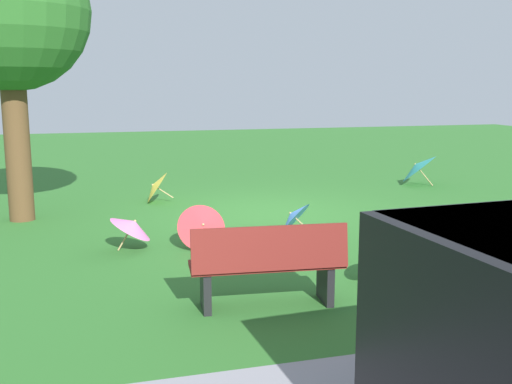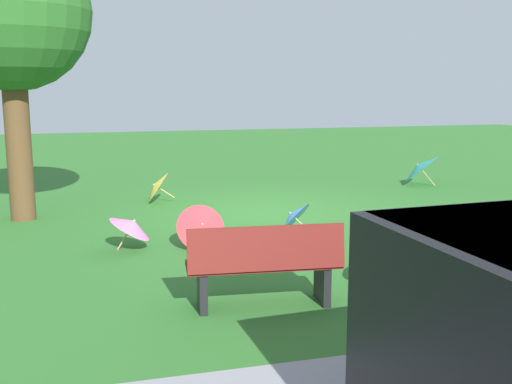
{
  "view_description": "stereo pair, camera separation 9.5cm",
  "coord_description": "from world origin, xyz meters",
  "px_view_note": "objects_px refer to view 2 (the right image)",
  "views": [
    {
      "loc": [
        3.06,
        10.14,
        2.29
      ],
      "look_at": [
        0.49,
        1.06,
        0.6
      ],
      "focal_mm": 42.14,
      "sensor_mm": 36.0,
      "label": 1
    },
    {
      "loc": [
        2.96,
        10.16,
        2.29
      ],
      "look_at": [
        0.49,
        1.06,
        0.6
      ],
      "focal_mm": 42.14,
      "sensor_mm": 36.0,
      "label": 2
    }
  ],
  "objects_px": {
    "parasol_teal_0": "(420,167)",
    "parasol_yellow_0": "(156,186)",
    "parasol_pink_0": "(132,225)",
    "parasol_blue_0": "(293,216)",
    "shade_tree": "(9,13)",
    "parasol_orange_1": "(377,252)",
    "parasol_red_0": "(201,226)",
    "park_bench": "(265,265)"
  },
  "relations": [
    {
      "from": "park_bench",
      "to": "parasol_pink_0",
      "type": "bearing_deg",
      "value": -65.89
    },
    {
      "from": "park_bench",
      "to": "parasol_teal_0",
      "type": "relative_size",
      "value": 1.33
    },
    {
      "from": "shade_tree",
      "to": "parasol_red_0",
      "type": "height_order",
      "value": "shade_tree"
    },
    {
      "from": "parasol_yellow_0",
      "to": "parasol_teal_0",
      "type": "bearing_deg",
      "value": -175.71
    },
    {
      "from": "park_bench",
      "to": "parasol_yellow_0",
      "type": "height_order",
      "value": "park_bench"
    },
    {
      "from": "shade_tree",
      "to": "parasol_blue_0",
      "type": "height_order",
      "value": "shade_tree"
    },
    {
      "from": "park_bench",
      "to": "shade_tree",
      "type": "height_order",
      "value": "shade_tree"
    },
    {
      "from": "park_bench",
      "to": "parasol_blue_0",
      "type": "height_order",
      "value": "park_bench"
    },
    {
      "from": "parasol_teal_0",
      "to": "parasol_pink_0",
      "type": "bearing_deg",
      "value": 29.77
    },
    {
      "from": "parasol_yellow_0",
      "to": "parasol_red_0",
      "type": "bearing_deg",
      "value": 94.07
    },
    {
      "from": "parasol_teal_0",
      "to": "parasol_red_0",
      "type": "bearing_deg",
      "value": 35.12
    },
    {
      "from": "shade_tree",
      "to": "parasol_pink_0",
      "type": "height_order",
      "value": "shade_tree"
    },
    {
      "from": "parasol_pink_0",
      "to": "parasol_red_0",
      "type": "xyz_separation_m",
      "value": [
        -0.95,
        0.22,
        -0.02
      ]
    },
    {
      "from": "shade_tree",
      "to": "parasol_red_0",
      "type": "bearing_deg",
      "value": 134.51
    },
    {
      "from": "parasol_teal_0",
      "to": "parasol_red_0",
      "type": "height_order",
      "value": "parasol_teal_0"
    },
    {
      "from": "parasol_orange_1",
      "to": "parasol_blue_0",
      "type": "bearing_deg",
      "value": -85.93
    },
    {
      "from": "park_bench",
      "to": "parasol_yellow_0",
      "type": "distance_m",
      "value": 6.06
    },
    {
      "from": "parasol_teal_0",
      "to": "parasol_blue_0",
      "type": "height_order",
      "value": "parasol_teal_0"
    },
    {
      "from": "parasol_teal_0",
      "to": "parasol_orange_1",
      "type": "relative_size",
      "value": 1.86
    },
    {
      "from": "parasol_blue_0",
      "to": "shade_tree",
      "type": "bearing_deg",
      "value": -28.08
    },
    {
      "from": "parasol_pink_0",
      "to": "parasol_blue_0",
      "type": "distance_m",
      "value": 2.47
    },
    {
      "from": "park_bench",
      "to": "parasol_pink_0",
      "type": "xyz_separation_m",
      "value": [
        1.18,
        -2.63,
        -0.11
      ]
    },
    {
      "from": "parasol_blue_0",
      "to": "parasol_pink_0",
      "type": "bearing_deg",
      "value": 5.69
    },
    {
      "from": "parasol_teal_0",
      "to": "park_bench",
      "type": "bearing_deg",
      "value": 49.37
    },
    {
      "from": "parasol_pink_0",
      "to": "parasol_orange_1",
      "type": "xyz_separation_m",
      "value": [
        -2.64,
        2.25,
        0.03
      ]
    },
    {
      "from": "shade_tree",
      "to": "parasol_red_0",
      "type": "distance_m",
      "value": 4.87
    },
    {
      "from": "shade_tree",
      "to": "parasol_yellow_0",
      "type": "height_order",
      "value": "shade_tree"
    },
    {
      "from": "parasol_orange_1",
      "to": "parasol_red_0",
      "type": "relative_size",
      "value": 0.94
    },
    {
      "from": "parasol_blue_0",
      "to": "parasol_orange_1",
      "type": "bearing_deg",
      "value": 94.07
    },
    {
      "from": "park_bench",
      "to": "parasol_yellow_0",
      "type": "relative_size",
      "value": 2.09
    },
    {
      "from": "parasol_orange_1",
      "to": "parasol_red_0",
      "type": "bearing_deg",
      "value": -50.23
    },
    {
      "from": "park_bench",
      "to": "shade_tree",
      "type": "xyz_separation_m",
      "value": [
        2.86,
        -5.09,
        2.97
      ]
    },
    {
      "from": "parasol_teal_0",
      "to": "parasol_yellow_0",
      "type": "bearing_deg",
      "value": 4.29
    },
    {
      "from": "park_bench",
      "to": "parasol_red_0",
      "type": "xyz_separation_m",
      "value": [
        0.23,
        -2.41,
        -0.13
      ]
    },
    {
      "from": "parasol_pink_0",
      "to": "parasol_orange_1",
      "type": "height_order",
      "value": "parasol_pink_0"
    },
    {
      "from": "parasol_teal_0",
      "to": "parasol_yellow_0",
      "type": "distance_m",
      "value": 6.07
    },
    {
      "from": "parasol_blue_0",
      "to": "parasol_yellow_0",
      "type": "relative_size",
      "value": 0.99
    },
    {
      "from": "parasol_orange_1",
      "to": "parasol_red_0",
      "type": "height_order",
      "value": "parasol_red_0"
    },
    {
      "from": "parasol_orange_1",
      "to": "park_bench",
      "type": "bearing_deg",
      "value": 14.55
    },
    {
      "from": "park_bench",
      "to": "shade_tree",
      "type": "bearing_deg",
      "value": -60.63
    },
    {
      "from": "parasol_yellow_0",
      "to": "parasol_red_0",
      "type": "xyz_separation_m",
      "value": [
        -0.26,
        3.62,
        0.01
      ]
    },
    {
      "from": "park_bench",
      "to": "parasol_orange_1",
      "type": "distance_m",
      "value": 1.51
    }
  ]
}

